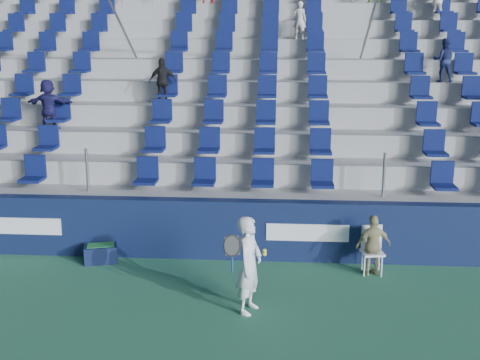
{
  "coord_description": "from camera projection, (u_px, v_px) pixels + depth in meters",
  "views": [
    {
      "loc": [
        0.98,
        -8.13,
        4.44
      ],
      "look_at": [
        0.2,
        2.8,
        1.7
      ],
      "focal_mm": 45.0,
      "sensor_mm": 36.0,
      "label": 1
    }
  ],
  "objects": [
    {
      "name": "sponsor_wall",
      "position": [
        231.0,
        229.0,
        11.92
      ],
      "size": [
        24.0,
        0.32,
        1.2
      ],
      "color": "#101A3D",
      "rests_on": "ground"
    },
    {
      "name": "line_judge_chair",
      "position": [
        372.0,
        246.0,
        11.26
      ],
      "size": [
        0.45,
        0.46,
        0.89
      ],
      "color": "white",
      "rests_on": "ground"
    },
    {
      "name": "ground",
      "position": [
        213.0,
        335.0,
        9.02
      ],
      "size": [
        70.0,
        70.0,
        0.0
      ],
      "primitive_type": "plane",
      "color": "#2D6948",
      "rests_on": "ground"
    },
    {
      "name": "grandstand",
      "position": [
        247.0,
        117.0,
        16.47
      ],
      "size": [
        24.0,
        8.17,
        6.63
      ],
      "color": "#979692",
      "rests_on": "ground"
    },
    {
      "name": "ball_bin",
      "position": [
        101.0,
        252.0,
        11.81
      ],
      "size": [
        0.72,
        0.57,
        0.36
      ],
      "color": "#0F1737",
      "rests_on": "ground"
    },
    {
      "name": "line_judge",
      "position": [
        373.0,
        245.0,
        11.11
      ],
      "size": [
        0.72,
        0.44,
        1.15
      ],
      "primitive_type": "imported",
      "rotation": [
        0.0,
        0.0,
        3.4
      ],
      "color": "tan",
      "rests_on": "ground"
    },
    {
      "name": "tennis_player",
      "position": [
        249.0,
        265.0,
        9.58
      ],
      "size": [
        0.69,
        0.68,
        1.6
      ],
      "color": "silver",
      "rests_on": "ground"
    }
  ]
}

